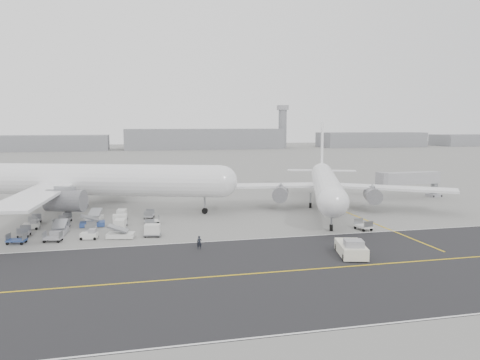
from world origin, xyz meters
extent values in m
plane|color=gray|center=(0.00, 0.00, 0.00)|extent=(700.00, 700.00, 0.00)
cube|color=#252527|center=(5.00, -18.00, 0.01)|extent=(220.00, 32.00, 0.02)
cube|color=gold|center=(5.00, -18.00, 0.03)|extent=(220.00, 0.30, 0.01)
cube|color=silver|center=(5.00, -2.20, 0.03)|extent=(220.00, 0.25, 0.01)
cube|color=silver|center=(5.00, -33.80, 0.03)|extent=(220.00, 0.25, 0.01)
cube|color=gold|center=(30.00, 5.00, 0.02)|extent=(0.30, 40.00, 0.01)
cylinder|color=gray|center=(100.00, 265.00, 14.00)|extent=(6.00, 6.00, 28.00)
cube|color=#9E9DA3|center=(100.00, 265.00, 29.50)|extent=(7.00, 7.00, 3.50)
cylinder|color=white|center=(-19.69, 27.14, 6.34)|extent=(53.02, 23.61, 6.19)
sphere|color=white|center=(5.80, 18.26, 6.34)|extent=(6.07, 6.07, 6.07)
cube|color=white|center=(-26.30, 12.19, 5.57)|extent=(9.25, 30.10, 0.45)
cube|color=white|center=(-15.57, 42.96, 5.57)|extent=(21.74, 28.39, 0.45)
cylinder|color=slate|center=(-22.13, 16.14, 4.02)|extent=(7.48, 5.79, 3.84)
cylinder|color=slate|center=(-14.76, 37.28, 4.02)|extent=(7.48, 5.79, 3.84)
cylinder|color=black|center=(2.69, 19.34, 0.58)|extent=(1.27, 0.86, 1.17)
cylinder|color=black|center=(-22.78, 24.28, 0.58)|extent=(1.27, 0.86, 1.17)
cylinder|color=black|center=(-20.33, 31.30, 0.58)|extent=(1.27, 0.86, 1.17)
cylinder|color=gray|center=(2.69, 19.34, 2.21)|extent=(0.36, 0.36, 3.25)
cylinder|color=white|center=(27.16, 18.19, 5.13)|extent=(20.23, 42.62, 5.01)
sphere|color=white|center=(19.38, -2.23, 5.13)|extent=(4.91, 4.91, 4.91)
cone|color=white|center=(35.31, 39.61, 5.51)|extent=(7.25, 9.57, 4.51)
cube|color=white|center=(35.50, 40.10, 12.43)|extent=(2.17, 4.66, 10.66)
cube|color=white|center=(31.48, 41.92, 5.64)|extent=(8.32, 5.08, 0.25)
cube|color=white|center=(39.70, 38.79, 5.64)|extent=(8.32, 5.08, 0.25)
cube|color=white|center=(15.21, 23.88, 4.51)|extent=(24.44, 8.15, 0.45)
cube|color=white|center=(39.86, 14.50, 4.51)|extent=(22.73, 18.07, 0.45)
cylinder|color=slate|center=(18.31, 20.42, 3.26)|extent=(4.80, 6.09, 3.11)
cylinder|color=slate|center=(35.24, 13.97, 3.26)|extent=(4.80, 6.09, 3.11)
cylinder|color=black|center=(20.33, 0.26, 0.54)|extent=(0.85, 1.19, 1.09)
cylinder|color=black|center=(24.92, 20.75, 0.54)|extent=(0.85, 1.19, 1.09)
cylinder|color=black|center=(30.53, 18.62, 0.54)|extent=(0.85, 1.19, 1.09)
cylinder|color=gray|center=(20.33, 0.26, 1.86)|extent=(0.36, 0.36, 2.63)
cube|color=white|center=(16.85, -13.68, 0.89)|extent=(4.65, 7.08, 1.47)
cube|color=#9E9DA3|center=(16.49, -15.10, 1.99)|extent=(2.75, 2.60, 0.94)
cylinder|color=gray|center=(17.83, -9.81, 0.52)|extent=(0.83, 2.69, 0.17)
cylinder|color=black|center=(14.91, -15.78, 0.47)|extent=(0.64, 1.02, 0.94)
cylinder|color=black|center=(17.55, -16.45, 0.47)|extent=(0.64, 1.02, 0.94)
cylinder|color=black|center=(16.14, -10.90, 0.47)|extent=(0.64, 1.02, 0.94)
cylinder|color=black|center=(18.79, -11.57, 0.47)|extent=(0.64, 1.02, 0.94)
cylinder|color=gray|center=(59.23, 28.16, 2.05)|extent=(1.64, 1.64, 4.10)
cube|color=#9E9DA3|center=(59.23, 28.16, 0.36)|extent=(2.84, 2.84, 0.72)
cube|color=#A5A5AA|center=(52.08, 27.66, 4.71)|extent=(15.53, 3.93, 2.66)
cube|color=#9E9DA3|center=(44.72, 27.15, 4.71)|extent=(1.45, 3.36, 3.07)
cylinder|color=black|center=(60.28, 29.36, 0.31)|extent=(0.35, 0.63, 0.61)
imported|color=black|center=(-2.07, -6.05, 0.94)|extent=(0.75, 0.55, 1.89)
camera|label=1|loc=(-10.98, -68.45, 17.11)|focal=35.00mm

